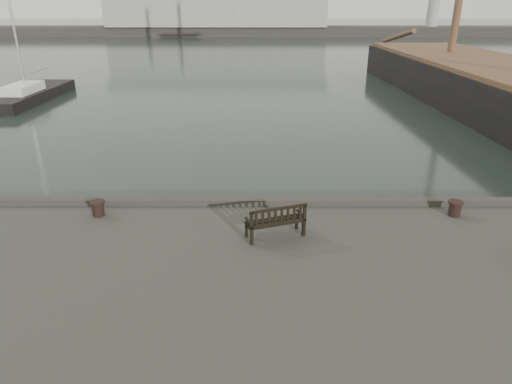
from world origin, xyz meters
TOP-DOWN VIEW (x-y plane):
  - ground at (0.00, 0.00)m, footprint 400.00×400.00m
  - breakwater at (-4.56, 92.00)m, footprint 140.00×9.50m
  - bench at (1.08, -2.11)m, footprint 1.57×0.97m
  - bollard_left at (-3.75, -0.89)m, footprint 0.52×0.52m
  - bollard_right at (6.06, -0.88)m, footprint 0.49×0.49m
  - yacht_d at (-16.65, 22.54)m, footprint 3.02×10.31m

SIDE VIEW (x-z plane):
  - ground at x=0.00m, z-range 0.00..0.00m
  - yacht_d at x=-16.65m, z-range -6.16..6.62m
  - bollard_left at x=-3.75m, z-range 1.56..1.98m
  - bollard_right at x=6.06m, z-range 1.56..1.99m
  - bench at x=1.08m, z-range 1.41..2.26m
  - breakwater at x=-4.56m, z-range -1.80..10.40m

